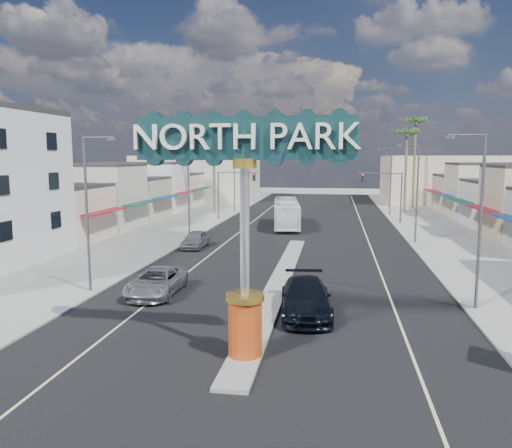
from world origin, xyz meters
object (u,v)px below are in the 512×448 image
(streetlight_r_near, at_px, (478,212))
(suv_left, at_px, (157,282))
(streetlight_l_near, at_px, (89,206))
(car_parked_left, at_px, (196,239))
(gateway_sign, at_px, (245,208))
(palm_left_far, at_px, (214,129))
(traffic_signal_left, at_px, (233,186))
(city_bus, at_px, (286,213))
(palm_right_far, at_px, (416,126))
(traffic_signal_right, at_px, (386,187))
(streetlight_l_far, at_px, (235,177))
(streetlight_r_mid, at_px, (415,188))
(palm_right_mid, at_px, (407,137))
(suv_right, at_px, (306,298))
(streetlight_l_mid, at_px, (190,186))
(streetlight_r_far, at_px, (390,178))

(streetlight_r_near, xyz_separation_m, suv_left, (-17.06, 0.18, -4.32))
(streetlight_l_near, xyz_separation_m, car_parked_left, (1.91, 14.93, -4.32))
(gateway_sign, bearing_deg, palm_left_far, 105.15)
(traffic_signal_left, xyz_separation_m, city_bus, (7.18, -5.13, -2.69))
(traffic_signal_left, height_order, palm_right_far, palm_right_far)
(traffic_signal_right, bearing_deg, car_parked_left, -132.89)
(gateway_sign, xyz_separation_m, streetlight_l_far, (-10.43, 50.02, -0.86))
(streetlight_l_near, bearing_deg, suv_left, 2.72)
(streetlight_r_mid, height_order, suv_left, streetlight_r_mid)
(streetlight_l_near, height_order, car_parked_left, streetlight_l_near)
(gateway_sign, xyz_separation_m, streetlight_r_mid, (10.43, 28.02, -0.86))
(traffic_signal_right, height_order, palm_right_mid, palm_right_mid)
(gateway_sign, xyz_separation_m, streetlight_l_near, (-10.43, 8.02, -0.86))
(palm_right_mid, xyz_separation_m, city_bus, (-15.00, -17.14, -9.01))
(palm_right_mid, height_order, car_parked_left, palm_right_mid)
(traffic_signal_right, xyz_separation_m, suv_right, (-7.18, -36.13, -3.41))
(streetlight_l_mid, distance_m, streetlight_r_far, 30.32)
(traffic_signal_left, xyz_separation_m, car_parked_left, (0.66, -19.06, -3.53))
(streetlight_l_near, relative_size, streetlight_r_near, 1.00)
(streetlight_l_near, xyz_separation_m, streetlight_r_far, (20.87, 42.00, 0.00))
(car_parked_left, bearing_deg, streetlight_r_near, -38.03)
(streetlight_l_mid, xyz_separation_m, streetlight_r_mid, (20.87, 0.00, 0.00))
(traffic_signal_left, bearing_deg, palm_right_far, 36.67)
(palm_right_mid, bearing_deg, streetlight_r_mid, -95.64)
(suv_left, height_order, suv_right, suv_right)
(streetlight_r_near, distance_m, streetlight_r_far, 42.00)
(traffic_signal_left, bearing_deg, suv_right, -72.80)
(streetlight_l_far, height_order, streetlight_r_far, same)
(streetlight_r_far, xyz_separation_m, palm_left_far, (-23.43, -2.00, 6.43))
(traffic_signal_right, height_order, suv_right, traffic_signal_right)
(car_parked_left, bearing_deg, palm_right_far, 57.80)
(streetlight_l_mid, bearing_deg, palm_right_mid, 47.97)
(suv_left, bearing_deg, suv_right, -16.24)
(traffic_signal_right, xyz_separation_m, palm_left_far, (-22.18, 6.01, 7.22))
(traffic_signal_right, xyz_separation_m, city_bus, (-11.18, -5.13, -2.69))
(streetlight_l_mid, height_order, streetlight_r_near, same)
(streetlight_r_mid, distance_m, palm_left_far, 31.47)
(streetlight_r_far, height_order, suv_right, streetlight_r_far)
(traffic_signal_left, distance_m, streetlight_r_mid, 24.11)
(streetlight_r_far, bearing_deg, gateway_sign, -101.78)
(streetlight_r_mid, height_order, car_parked_left, streetlight_r_mid)
(traffic_signal_right, height_order, palm_left_far, palm_left_far)
(palm_right_far, distance_m, car_parked_left, 45.42)
(gateway_sign, height_order, streetlight_l_mid, gateway_sign)
(streetlight_l_far, distance_m, streetlight_r_near, 46.90)
(gateway_sign, distance_m, streetlight_l_mid, 29.91)
(streetlight_r_far, relative_size, suv_left, 1.67)
(car_parked_left, xyz_separation_m, city_bus, (6.53, 13.93, 0.84))
(streetlight_r_far, relative_size, palm_right_mid, 0.74)
(traffic_signal_right, relative_size, streetlight_l_mid, 0.67)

